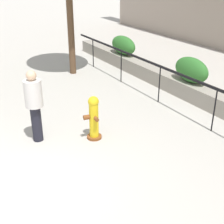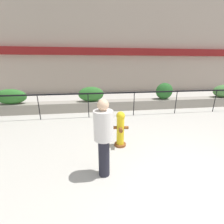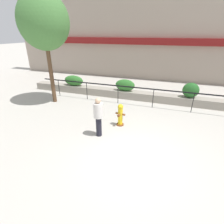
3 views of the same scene
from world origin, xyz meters
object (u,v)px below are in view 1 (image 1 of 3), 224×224
(hedge_bush_1, at_px, (191,70))
(pedestrian, at_px, (34,102))
(fire_hydrant, at_px, (94,117))
(hedge_bush_0, at_px, (123,45))

(hedge_bush_1, relative_size, pedestrian, 0.76)
(hedge_bush_1, xyz_separation_m, fire_hydrant, (0.81, -3.80, -0.33))
(hedge_bush_0, relative_size, hedge_bush_1, 1.13)
(fire_hydrant, xyz_separation_m, pedestrian, (-0.60, -1.19, 0.44))
(hedge_bush_1, distance_m, fire_hydrant, 3.90)
(hedge_bush_0, bearing_deg, pedestrian, -50.62)
(hedge_bush_0, distance_m, fire_hydrant, 6.05)
(hedge_bush_0, height_order, fire_hydrant, hedge_bush_0)
(hedge_bush_0, bearing_deg, hedge_bush_1, 0.00)
(fire_hydrant, relative_size, pedestrian, 0.62)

